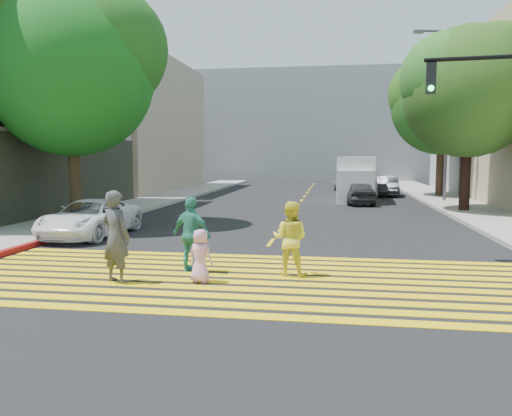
% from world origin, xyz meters
% --- Properties ---
extents(ground, '(120.00, 120.00, 0.00)m').
position_xyz_m(ground, '(0.00, 0.00, 0.00)').
color(ground, black).
extents(sidewalk_left, '(3.00, 40.00, 0.15)m').
position_xyz_m(sidewalk_left, '(-8.50, 22.00, 0.07)').
color(sidewalk_left, gray).
rests_on(sidewalk_left, ground).
extents(sidewalk_right, '(3.00, 60.00, 0.15)m').
position_xyz_m(sidewalk_right, '(8.50, 15.00, 0.07)').
color(sidewalk_right, gray).
rests_on(sidewalk_right, ground).
extents(curb_red, '(0.20, 8.00, 0.16)m').
position_xyz_m(curb_red, '(-6.90, 6.00, 0.08)').
color(curb_red, maroon).
rests_on(curb_red, ground).
extents(crosswalk, '(13.40, 5.30, 0.01)m').
position_xyz_m(crosswalk, '(0.00, 1.28, 0.01)').
color(crosswalk, yellow).
rests_on(crosswalk, ground).
extents(lane_line, '(0.12, 34.40, 0.01)m').
position_xyz_m(lane_line, '(0.00, 22.50, 0.01)').
color(lane_line, yellow).
rests_on(lane_line, ground).
extents(building_left_tan, '(12.00, 16.00, 10.00)m').
position_xyz_m(building_left_tan, '(-16.00, 28.00, 5.00)').
color(building_left_tan, tan).
rests_on(building_left_tan, ground).
extents(backdrop_block, '(30.00, 8.00, 12.00)m').
position_xyz_m(backdrop_block, '(0.00, 48.00, 6.00)').
color(backdrop_block, gray).
rests_on(backdrop_block, ground).
extents(tree_left, '(7.50, 7.16, 9.21)m').
position_xyz_m(tree_left, '(-8.02, 8.95, 6.21)').
color(tree_left, black).
rests_on(tree_left, ground).
extents(tree_right_near, '(6.80, 6.27, 8.83)m').
position_xyz_m(tree_right_near, '(8.11, 15.46, 5.97)').
color(tree_right_near, black).
rests_on(tree_right_near, ground).
extents(tree_right_far, '(7.84, 7.39, 9.41)m').
position_xyz_m(tree_right_far, '(8.81, 24.60, 6.35)').
color(tree_right_far, '#492A18').
rests_on(tree_right_far, ground).
extents(pedestrian_man, '(0.84, 0.70, 1.98)m').
position_xyz_m(pedestrian_man, '(-2.65, 0.61, 0.99)').
color(pedestrian_man, '#434345').
rests_on(pedestrian_man, ground).
extents(pedestrian_woman, '(0.92, 0.77, 1.69)m').
position_xyz_m(pedestrian_woman, '(0.97, 1.81, 0.85)').
color(pedestrian_woman, yellow).
rests_on(pedestrian_woman, ground).
extents(pedestrian_child, '(0.65, 0.53, 1.16)m').
position_xyz_m(pedestrian_child, '(-0.87, 0.87, 0.58)').
color(pedestrian_child, '#E69CCF').
rests_on(pedestrian_child, ground).
extents(pedestrian_extra, '(1.12, 0.79, 1.77)m').
position_xyz_m(pedestrian_extra, '(-1.32, 1.79, 0.88)').
color(pedestrian_extra, teal).
rests_on(pedestrian_extra, ground).
extents(white_sedan, '(2.19, 4.50, 1.23)m').
position_xyz_m(white_sedan, '(-6.17, 6.30, 0.62)').
color(white_sedan, white).
rests_on(white_sedan, ground).
extents(dark_car_near, '(1.96, 3.98, 1.31)m').
position_xyz_m(dark_car_near, '(3.30, 19.17, 0.65)').
color(dark_car_near, '#2B2B2C').
rests_on(dark_car_near, ground).
extents(silver_car, '(2.40, 5.12, 1.44)m').
position_xyz_m(silver_car, '(3.03, 31.64, 0.72)').
color(silver_car, '#949494').
rests_on(silver_car, ground).
extents(dark_car_parked, '(1.56, 4.08, 1.33)m').
position_xyz_m(dark_car_parked, '(5.49, 25.40, 0.66)').
color(dark_car_parked, black).
rests_on(dark_car_parked, ground).
extents(white_van, '(2.45, 5.73, 2.64)m').
position_xyz_m(white_van, '(3.28, 21.07, 1.25)').
color(white_van, white).
rests_on(white_van, ground).
extents(street_lamp, '(2.21, 0.72, 9.84)m').
position_xyz_m(street_lamp, '(8.04, 20.69, 5.65)').
color(street_lamp, '#524F5C').
rests_on(street_lamp, ground).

